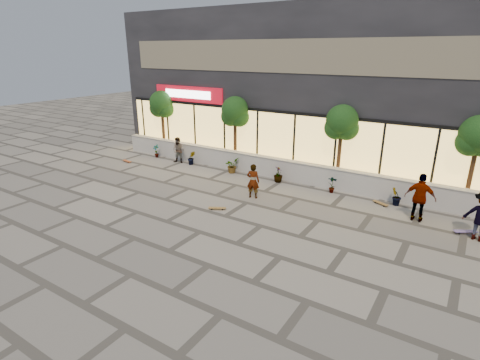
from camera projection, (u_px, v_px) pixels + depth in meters
The scene contains 20 objects.
ground at pixel (200, 232), 13.68m from camera, with size 80.00×80.00×0.00m, color gray.
planter_wall at pixel (285, 169), 19.07m from camera, with size 22.00×0.42×1.04m.
retail_building at pixel (328, 86), 22.21m from camera, with size 24.00×9.17×8.50m.
shrub_a at pixel (156, 151), 23.00m from camera, with size 0.43×0.29×0.81m, color #113513.
shrub_b at pixel (192, 158), 21.57m from camera, with size 0.45×0.36×0.81m, color #113513.
shrub_c at pixel (232, 165), 20.15m from camera, with size 0.73×0.63×0.81m, color #113513.
shrub_d at pixel (278, 174), 18.73m from camera, with size 0.45×0.45×0.81m, color #113513.
shrub_e at pixel (332, 184), 17.30m from camera, with size 0.43×0.29×0.81m, color #113513.
shrub_f at pixel (396, 197), 15.88m from camera, with size 0.45×0.36×0.81m, color #113513.
tree_west at pixel (162, 106), 23.39m from camera, with size 1.60×1.50×3.92m.
tree_midwest at pixel (235, 113), 20.60m from camera, with size 1.60×1.50×3.92m.
tree_mideast at pixel (342, 124), 17.55m from camera, with size 1.60×1.50×3.92m.
tree_east at pixel (478, 139), 14.75m from camera, with size 1.60×1.50×3.92m.
skater_center at pixel (253, 181), 16.60m from camera, with size 0.58×0.38×1.58m, color white.
skater_left at pixel (179, 150), 21.76m from camera, with size 0.74×0.58×1.52m, color tan.
skater_right_near at pixel (420, 198), 14.26m from camera, with size 1.13×0.47×1.92m, color silver.
skateboard_center at pixel (217, 208), 15.57m from camera, with size 0.73×0.51×0.09m.
skateboard_left at pixel (127, 161), 22.13m from camera, with size 0.73×0.29×0.09m.
skateboard_right_near at pixel (381, 203), 16.06m from camera, with size 0.74×0.49×0.09m.
skateboard_right_far at pixel (466, 231), 13.54m from camera, with size 0.82×0.62×0.10m.
Camera 1 is at (7.86, -9.56, 6.31)m, focal length 28.00 mm.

